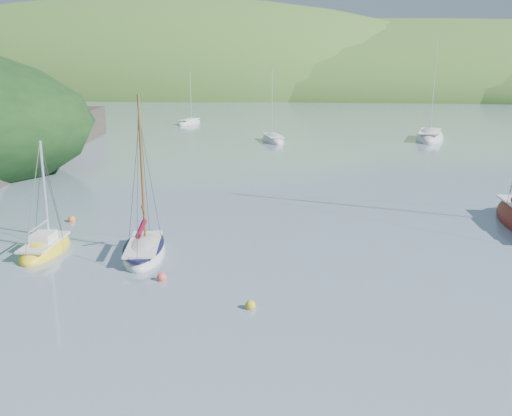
# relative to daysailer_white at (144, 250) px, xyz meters

# --- Properties ---
(ground) EXTENTS (700.00, 700.00, 0.00)m
(ground) POSITION_rel_daysailer_white_xyz_m (5.81, -6.40, -0.20)
(ground) COLOR slate
(ground) RESTS_ON ground
(shoreline_hills) EXTENTS (690.00, 135.00, 56.00)m
(shoreline_hills) POSITION_rel_daysailer_white_xyz_m (-3.86, 166.02, -0.20)
(shoreline_hills) COLOR #2A6225
(shoreline_hills) RESTS_ON ground
(daysailer_white) EXTENTS (3.03, 5.52, 8.03)m
(daysailer_white) POSITION_rel_daysailer_white_xyz_m (0.00, 0.00, 0.00)
(daysailer_white) COLOR silver
(daysailer_white) RESTS_ON ground
(sailboat_yellow) EXTENTS (2.14, 4.53, 5.82)m
(sailboat_yellow) POSITION_rel_daysailer_white_xyz_m (-4.86, -0.34, -0.04)
(sailboat_yellow) COLOR yellow
(sailboat_yellow) RESTS_ON ground
(distant_sloop_a) EXTENTS (4.05, 6.53, 8.79)m
(distant_sloop_a) POSITION_rel_daysailer_white_xyz_m (1.20, 41.00, -0.04)
(distant_sloop_a) COLOR silver
(distant_sloop_a) RESTS_ON ground
(distant_sloop_b) EXTENTS (4.68, 9.27, 12.63)m
(distant_sloop_b) POSITION_rel_daysailer_white_xyz_m (19.46, 45.41, 0.01)
(distant_sloop_b) COLOR silver
(distant_sloop_b) RESTS_ON ground
(distant_sloop_c) EXTENTS (3.35, 6.16, 8.34)m
(distant_sloop_c) POSITION_rel_daysailer_white_xyz_m (-13.57, 58.57, -0.04)
(distant_sloop_c) COLOR silver
(distant_sloop_c) RESTS_ON ground
(mooring_buoys) EXTENTS (25.91, 10.70, 0.43)m
(mooring_buoys) POSITION_rel_daysailer_white_xyz_m (4.48, 0.45, -0.08)
(mooring_buoys) COLOR gold
(mooring_buoys) RESTS_ON ground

